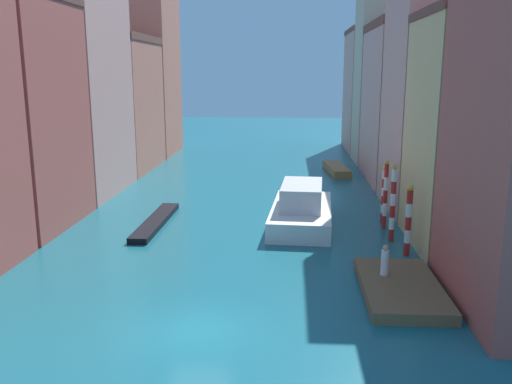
# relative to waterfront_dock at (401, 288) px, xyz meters

# --- Properties ---
(ground_plane) EXTENTS (154.00, 154.00, 0.00)m
(ground_plane) POSITION_rel_waterfront_dock_xyz_m (-8.64, 20.31, -0.26)
(ground_plane) COLOR #196070
(building_left_1) EXTENTS (8.14, 9.19, 14.62)m
(building_left_1) POSITION_rel_waterfront_dock_xyz_m (-23.32, 9.83, 7.06)
(building_left_1) COLOR #B25147
(building_left_1) RESTS_ON ground
(building_left_2) EXTENTS (8.14, 10.82, 21.40)m
(building_left_2) POSITION_rel_waterfront_dock_xyz_m (-23.32, 19.92, 10.45)
(building_left_2) COLOR tan
(building_left_2) RESTS_ON ground
(building_left_3) EXTENTS (8.14, 11.86, 13.46)m
(building_left_3) POSITION_rel_waterfront_dock_xyz_m (-23.32, 31.23, 6.49)
(building_left_3) COLOR #C6705B
(building_left_3) RESTS_ON ground
(building_left_4) EXTENTS (8.14, 10.04, 21.09)m
(building_left_4) POSITION_rel_waterfront_dock_xyz_m (-23.32, 42.40, 10.30)
(building_left_4) COLOR #C6705B
(building_left_4) RESTS_ON ground
(building_right_1) EXTENTS (8.14, 8.09, 13.27)m
(building_right_1) POSITION_rel_waterfront_dock_xyz_m (6.03, 7.45, 6.39)
(building_right_1) COLOR #DBB77A
(building_right_1) RESTS_ON ground
(building_right_2) EXTENTS (8.14, 9.03, 18.36)m
(building_right_2) POSITION_rel_waterfront_dock_xyz_m (6.03, 16.15, 8.94)
(building_right_2) COLOR tan
(building_right_2) RESTS_ON ground
(building_right_3) EXTENTS (8.14, 12.21, 14.31)m
(building_right_3) POSITION_rel_waterfront_dock_xyz_m (6.03, 27.08, 6.91)
(building_right_3) COLOR tan
(building_right_3) RESTS_ON ground
(building_right_4) EXTENTS (8.14, 7.52, 18.63)m
(building_right_4) POSITION_rel_waterfront_dock_xyz_m (6.03, 37.33, 9.07)
(building_right_4) COLOR #BCB299
(building_right_4) RESTS_ON ground
(building_right_5) EXTENTS (8.14, 11.80, 15.18)m
(building_right_5) POSITION_rel_waterfront_dock_xyz_m (6.03, 47.28, 7.34)
(building_right_5) COLOR tan
(building_right_5) RESTS_ON ground
(waterfront_dock) EXTENTS (3.48, 6.66, 0.51)m
(waterfront_dock) POSITION_rel_waterfront_dock_xyz_m (0.00, 0.00, 0.00)
(waterfront_dock) COLOR brown
(waterfront_dock) RESTS_ON ground
(person_on_dock) EXTENTS (0.36, 0.36, 1.48)m
(person_on_dock) POSITION_rel_waterfront_dock_xyz_m (-0.61, 0.92, 0.94)
(person_on_dock) COLOR white
(person_on_dock) RESTS_ON waterfront_dock
(mooring_pole_0) EXTENTS (0.37, 0.37, 4.00)m
(mooring_pole_0) POSITION_rel_waterfront_dock_xyz_m (1.36, 5.33, 1.80)
(mooring_pole_0) COLOR red
(mooring_pole_0) RESTS_ON ground
(mooring_pole_1) EXTENTS (0.35, 0.35, 4.65)m
(mooring_pole_1) POSITION_rel_waterfront_dock_xyz_m (0.98, 7.96, 2.12)
(mooring_pole_1) COLOR red
(mooring_pole_1) RESTS_ON ground
(mooring_pole_2) EXTENTS (0.30, 0.30, 4.47)m
(mooring_pole_2) POSITION_rel_waterfront_dock_xyz_m (0.99, 10.64, 2.02)
(mooring_pole_2) COLOR red
(mooring_pole_2) RESTS_ON ground
(mooring_pole_3) EXTENTS (0.35, 0.35, 3.82)m
(mooring_pole_3) POSITION_rel_waterfront_dock_xyz_m (1.19, 12.34, 1.70)
(mooring_pole_3) COLOR red
(mooring_pole_3) RESTS_ON ground
(vaporetto_white) EXTENTS (4.41, 9.50, 2.75)m
(vaporetto_white) POSITION_rel_waterfront_dock_xyz_m (-4.31, 11.27, 0.78)
(vaporetto_white) COLOR white
(vaporetto_white) RESTS_ON ground
(gondola_black) EXTENTS (1.28, 8.85, 0.37)m
(gondola_black) POSITION_rel_waterfront_dock_xyz_m (-13.96, 10.61, -0.07)
(gondola_black) COLOR black
(gondola_black) RESTS_ON ground
(motorboat_0) EXTENTS (2.38, 7.20, 0.72)m
(motorboat_0) POSITION_rel_waterfront_dock_xyz_m (-0.45, 30.56, 0.10)
(motorboat_0) COLOR olive
(motorboat_0) RESTS_ON ground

